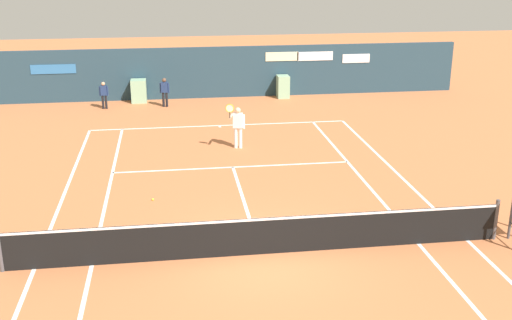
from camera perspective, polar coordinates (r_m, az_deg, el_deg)
The scene contains 9 objects.
ground_plane at distance 15.78m, azimuth 0.14°, elevation -7.63°, with size 80.00×80.00×0.01m.
tennis_net at distance 15.05m, azimuth 0.45°, elevation -6.86°, with size 12.10×0.10×1.07m.
sponsor_back_wall at distance 31.00m, azimuth -4.27°, elevation 7.89°, with size 25.00×1.02×2.49m.
player_on_baseline at distance 22.89m, azimuth -1.69°, elevation 3.30°, with size 0.74×0.64×1.79m.
ball_kid_centre_post at distance 29.58m, azimuth -13.73°, elevation 5.94°, with size 0.42×0.18×1.26m.
ball_kid_right_post at distance 29.42m, azimuth -8.35°, elevation 6.32°, with size 0.45×0.22×1.36m.
tennis_ball_near_service_line at distance 17.21m, azimuth 9.31°, elevation -5.45°, with size 0.07×0.07×0.07m, color #CCE033.
tennis_ball_mid_court at distance 18.59m, azimuth -9.40°, elevation -3.57°, with size 0.07×0.07×0.07m, color #CCE033.
tennis_ball_by_sideline at distance 25.26m, azimuth -1.38°, elevation 2.70°, with size 0.07×0.07×0.07m, color #CCE033.
Camera 1 is at (-2.03, -13.42, 7.02)m, focal length 43.78 mm.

